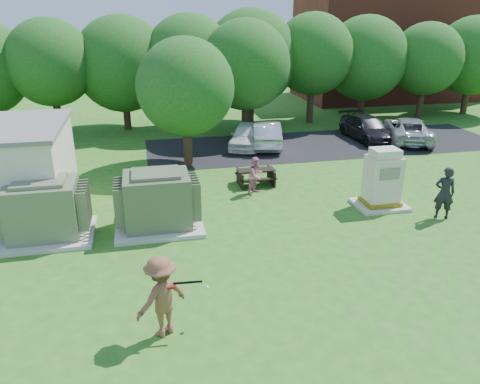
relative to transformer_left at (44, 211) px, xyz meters
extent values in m
plane|color=#2D6619|center=(6.50, -4.50, -0.97)|extent=(120.00, 120.00, 0.00)
cube|color=maroon|center=(24.50, 22.50, 3.03)|extent=(15.00, 8.00, 8.00)
cube|color=#232326|center=(13.50, 9.00, -0.96)|extent=(20.00, 6.00, 0.01)
cube|color=beige|center=(0.00, 0.00, -0.89)|extent=(3.00, 2.40, 0.15)
cube|color=#626E4E|center=(0.00, 0.00, 0.08)|extent=(2.20, 1.80, 1.80)
cube|color=#626E4E|center=(0.00, 0.00, 1.04)|extent=(1.60, 1.30, 0.12)
cube|color=#626E4E|center=(-1.27, 0.00, 0.11)|extent=(0.32, 1.50, 1.35)
cube|color=#626E4E|center=(1.27, 0.00, 0.11)|extent=(0.32, 1.50, 1.35)
cube|color=beige|center=(3.70, 0.00, -0.89)|extent=(3.00, 2.40, 0.15)
cube|color=#556043|center=(3.70, 0.00, 0.08)|extent=(2.20, 1.80, 1.80)
cube|color=#556043|center=(3.70, 0.00, 1.04)|extent=(1.60, 1.30, 0.12)
cube|color=#556043|center=(2.43, 0.00, 0.11)|extent=(0.32, 1.50, 1.35)
cube|color=#556043|center=(4.97, 0.00, 0.11)|extent=(0.32, 1.50, 1.35)
cube|color=beige|center=(12.18, 0.10, -0.90)|extent=(1.91, 1.56, 0.13)
cube|color=yellow|center=(12.18, 0.10, -0.76)|extent=(1.35, 1.09, 0.16)
cube|color=beige|center=(12.18, 0.10, 0.19)|extent=(1.22, 0.96, 1.74)
cube|color=beige|center=(12.18, 0.10, 1.21)|extent=(1.00, 0.78, 0.30)
cube|color=gray|center=(12.18, -0.41, 0.53)|extent=(0.78, 0.03, 0.43)
cube|color=black|center=(8.06, 3.49, -0.30)|extent=(1.63, 0.63, 0.05)
cube|color=black|center=(8.06, 3.99, -0.57)|extent=(1.63, 0.23, 0.05)
cube|color=black|center=(8.06, 2.99, -0.57)|extent=(1.63, 0.23, 0.05)
cube|color=black|center=(7.36, 3.49, -0.64)|extent=(0.07, 1.22, 0.67)
cube|color=black|center=(8.77, 3.49, -0.64)|extent=(0.07, 1.22, 0.67)
imported|color=brown|center=(3.50, -5.85, 0.04)|extent=(1.51, 1.32, 2.03)
imported|color=black|center=(13.88, -1.35, 0.01)|extent=(0.84, 0.71, 1.96)
imported|color=#CD6C8E|center=(7.81, 2.48, -0.19)|extent=(0.97, 0.95, 1.57)
imported|color=white|center=(9.00, 9.38, -0.30)|extent=(2.92, 4.21, 1.33)
imported|color=#ACACB0|center=(10.09, 9.34, -0.27)|extent=(2.30, 4.47, 1.40)
imported|color=black|center=(16.25, 9.43, -0.30)|extent=(2.11, 4.71, 1.34)
imported|color=#B2B3B7|center=(18.36, 8.69, -0.28)|extent=(3.91, 5.46, 1.38)
cylinder|color=black|center=(4.03, -5.88, 0.36)|extent=(0.85, 0.12, 0.06)
cylinder|color=maroon|center=(3.71, -6.02, 0.36)|extent=(0.22, 0.08, 0.06)
sphere|color=white|center=(4.59, -5.65, 0.02)|extent=(0.09, 0.09, 0.09)
cylinder|color=#47301E|center=(-1.50, 14.30, 0.43)|extent=(0.44, 0.44, 2.80)
sphere|color=#235B1C|center=(-1.50, 14.30, 3.33)|extent=(5.00, 5.00, 5.00)
cylinder|color=#47301E|center=(2.50, 15.10, 0.18)|extent=(0.44, 0.44, 2.30)
sphere|color=#235B1C|center=(2.50, 15.10, 3.07)|extent=(5.80, 5.80, 5.80)
cylinder|color=#47301E|center=(6.50, 14.20, 0.38)|extent=(0.44, 0.44, 2.70)
sphere|color=#235B1C|center=(6.50, 14.20, 3.35)|extent=(5.40, 5.40, 5.40)
cylinder|color=#47301E|center=(10.50, 14.80, 0.28)|extent=(0.44, 0.44, 2.50)
sphere|color=#235B1C|center=(10.50, 14.80, 3.33)|extent=(6.00, 6.00, 6.00)
cylinder|color=#47301E|center=(14.50, 14.40, 0.48)|extent=(0.44, 0.44, 2.90)
sphere|color=#235B1C|center=(14.50, 14.40, 3.49)|extent=(5.20, 5.20, 5.20)
cylinder|color=#47301E|center=(18.50, 15.00, 0.23)|extent=(0.44, 0.44, 2.40)
sphere|color=#235B1C|center=(18.50, 15.00, 3.11)|extent=(5.60, 5.60, 5.60)
cylinder|color=#47301E|center=(22.50, 14.10, 0.33)|extent=(0.44, 0.44, 2.60)
sphere|color=#235B1C|center=(22.50, 14.10, 3.07)|extent=(4.80, 4.80, 4.80)
cylinder|color=#47301E|center=(26.50, 14.70, 0.28)|extent=(0.44, 0.44, 2.50)
sphere|color=#235B1C|center=(26.50, 14.70, 3.15)|extent=(5.40, 5.40, 5.40)
cylinder|color=#47301E|center=(5.50, 7.00, 0.23)|extent=(0.44, 0.44, 2.40)
sphere|color=#235B1C|center=(5.50, 7.00, 2.81)|extent=(4.60, 4.60, 4.60)
cylinder|color=#47301E|center=(9.50, 12.00, 0.33)|extent=(0.44, 0.44, 2.60)
sphere|color=#235B1C|center=(9.50, 12.00, 3.19)|extent=(5.20, 5.20, 5.20)
camera|label=1|loc=(3.36, -15.15, 6.21)|focal=35.00mm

